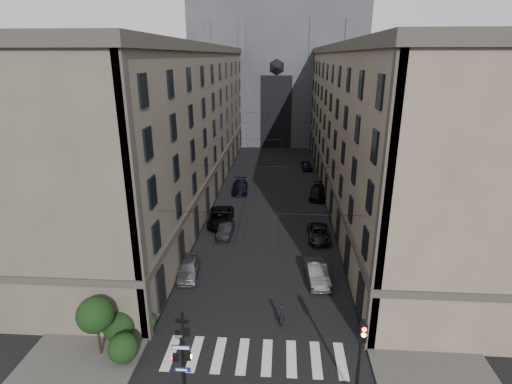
% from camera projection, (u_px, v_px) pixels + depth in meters
% --- Properties ---
extents(sidewalk_left, '(7.00, 80.00, 0.15)m').
position_uv_depth(sidewalk_left, '(194.00, 191.00, 54.48)').
color(sidewalk_left, '#383533').
rests_on(sidewalk_left, ground).
extents(sidewalk_right, '(7.00, 80.00, 0.15)m').
position_uv_depth(sidewalk_right, '(350.00, 194.00, 53.13)').
color(sidewalk_right, '#383533').
rests_on(sidewalk_right, ground).
extents(zebra_crossing, '(11.00, 3.20, 0.01)m').
position_uv_depth(zebra_crossing, '(255.00, 356.00, 24.57)').
color(zebra_crossing, beige).
rests_on(zebra_crossing, ground).
extents(building_left, '(13.60, 60.60, 18.85)m').
position_uv_depth(building_left, '(168.00, 123.00, 51.66)').
color(building_left, '#4B4439').
rests_on(building_left, ground).
extents(building_right, '(13.60, 60.60, 18.85)m').
position_uv_depth(building_right, '(379.00, 125.00, 49.94)').
color(building_right, brown).
rests_on(building_right, ground).
extents(gothic_tower, '(35.00, 23.00, 58.00)m').
position_uv_depth(gothic_tower, '(278.00, 54.00, 84.83)').
color(gothic_tower, '#2D2D33').
rests_on(gothic_tower, ground).
extents(pedestrian_signal_left, '(1.02, 0.38, 4.00)m').
position_uv_depth(pedestrian_signal_left, '(183.00, 365.00, 20.74)').
color(pedestrian_signal_left, black).
rests_on(pedestrian_signal_left, ground).
extents(traffic_light_right, '(0.34, 0.50, 5.20)m').
position_uv_depth(traffic_light_right, '(360.00, 353.00, 20.24)').
color(traffic_light_right, black).
rests_on(traffic_light_right, ground).
extents(shrub_cluster, '(3.90, 4.40, 3.90)m').
position_uv_depth(shrub_cluster, '(114.00, 326.00, 24.55)').
color(shrub_cluster, black).
rests_on(shrub_cluster, sidewalk_left).
extents(tram_wires, '(14.00, 60.00, 0.43)m').
position_uv_depth(tram_wires, '(272.00, 140.00, 51.13)').
color(tram_wires, black).
rests_on(tram_wires, ground).
extents(car_left_near, '(2.18, 4.45, 1.46)m').
position_uv_depth(car_left_near, '(189.00, 268.00, 33.37)').
color(car_left_near, slate).
rests_on(car_left_near, ground).
extents(car_left_midnear, '(1.52, 3.97, 1.29)m').
position_uv_depth(car_left_midnear, '(226.00, 230.00, 40.84)').
color(car_left_midnear, black).
rests_on(car_left_midnear, ground).
extents(car_left_midfar, '(3.14, 5.98, 1.60)m').
position_uv_depth(car_left_midfar, '(221.00, 217.00, 43.63)').
color(car_left_midfar, black).
rests_on(car_left_midfar, ground).
extents(car_left_far, '(2.32, 5.06, 1.43)m').
position_uv_depth(car_left_far, '(240.00, 187.00, 54.01)').
color(car_left_far, black).
rests_on(car_left_far, ground).
extents(car_right_near, '(2.03, 4.71, 1.51)m').
position_uv_depth(car_right_near, '(317.00, 273.00, 32.60)').
color(car_right_near, slate).
rests_on(car_right_near, ground).
extents(car_right_midnear, '(2.14, 4.58, 1.27)m').
position_uv_depth(car_right_midnear, '(319.00, 233.00, 40.11)').
color(car_right_midnear, black).
rests_on(car_right_midnear, ground).
extents(car_right_midfar, '(2.77, 5.37, 1.49)m').
position_uv_depth(car_right_midfar, '(318.00, 192.00, 51.87)').
color(car_right_midfar, black).
rests_on(car_right_midfar, ground).
extents(car_right_far, '(1.81, 3.95, 1.31)m').
position_uv_depth(car_right_far, '(307.00, 165.00, 64.78)').
color(car_right_far, black).
rests_on(car_right_far, ground).
extents(pedestrian, '(0.42, 0.63, 1.69)m').
position_uv_depth(pedestrian, '(282.00, 316.00, 27.02)').
color(pedestrian, black).
rests_on(pedestrian, ground).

